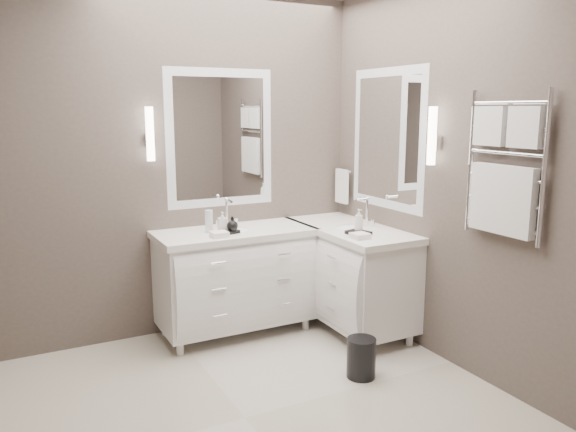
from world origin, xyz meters
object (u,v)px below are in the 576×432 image
vanity_right (350,270)px  towel_ladder (504,175)px  vanity_back (235,274)px  waste_bin (361,358)px

vanity_right → towel_ladder: towel_ladder is taller
vanity_back → waste_bin: bearing=-68.0°
vanity_back → vanity_right: 0.93m
vanity_right → waste_bin: vanity_right is taller
vanity_right → towel_ladder: 1.60m
vanity_back → towel_ladder: size_ratio=1.38×
vanity_back → towel_ladder: 2.16m
towel_ladder → waste_bin: (-0.65, 0.51, -1.26)m
vanity_back → vanity_right: same height
towel_ladder → vanity_right: bearing=99.8°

